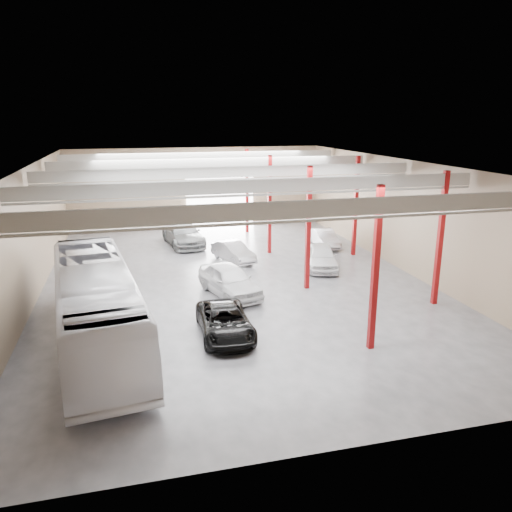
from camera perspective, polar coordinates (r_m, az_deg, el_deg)
name	(u,v)px	position (r m, az deg, el deg)	size (l,w,h in m)	color
depot_shell	(235,198)	(29.18, -2.44, 6.59)	(22.12, 32.12, 7.06)	#47474C
coach_bus	(96,306)	(22.35, -17.81, -5.43)	(3.04, 13.00, 3.62)	white
black_sedan	(225,322)	(22.62, -3.56, -7.52)	(2.23, 4.85, 1.35)	black
car_row_a	(230,280)	(27.55, -3.04, -2.78)	(2.04, 5.06, 1.72)	silver
car_row_b	(233,252)	(34.07, -2.61, 0.50)	(1.40, 4.02, 1.33)	#B5B4B9
car_row_c	(183,234)	(38.84, -8.34, 2.54)	(2.41, 5.94, 1.72)	slate
car_right_near	(324,238)	(38.21, 7.76, 2.05)	(1.42, 4.08, 1.34)	#B9B9BE
car_right_far	(321,256)	(32.69, 7.45, -0.05)	(1.86, 4.63, 1.58)	white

